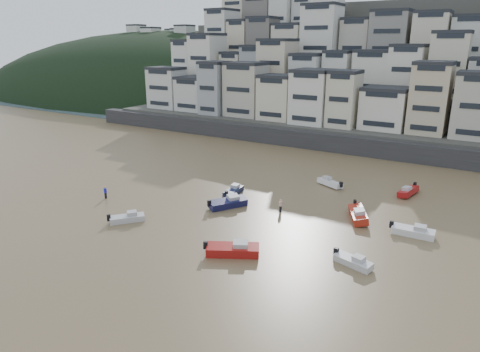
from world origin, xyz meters
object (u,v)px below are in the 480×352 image
Objects in this scene: boat_c at (228,202)px; boat_e at (358,213)px; boat_a at (233,248)px; boat_h at (330,182)px; boat_d at (413,230)px; boat_b at (353,260)px; boat_j at (127,217)px; person_blue at (105,192)px; boat_i at (408,191)px; person_pink at (281,206)px; boat_f at (233,190)px.

boat_c is 0.98× the size of boat_e.
boat_a is 1.27× the size of boat_h.
boat_d is (22.81, 3.59, -0.09)m from boat_c.
boat_j is at bearing -155.74° from boat_b.
boat_c is at bearing 96.80° from boat_a.
boat_i is at bearing 33.00° from person_blue.
boat_d is at bearing -49.79° from boat_c.
boat_i is at bearing 49.85° from person_pink.
boat_i reaches higher than boat_j.
boat_d is 40.61m from person_blue.
boat_i is 2.87× the size of person_blue.
boat_j reaches higher than boat_b.
boat_a is at bearing -51.60° from boat_j.
person_blue is at bearing 119.78° from boat_f.
boat_d reaches higher than boat_h.
boat_b is 20.17m from boat_c.
person_pink is (14.76, 12.61, 0.25)m from boat_j.
boat_b is at bearing -78.12° from boat_c.
boat_a is 18.10m from boat_e.
boat_b is 0.85× the size of boat_d.
boat_i is (-3.14, 13.93, -0.01)m from boat_d.
boat_b is at bearing -7.23° from boat_a.
boat_d is 0.87× the size of boat_e.
person_blue is (-8.61, 4.36, 0.25)m from boat_j.
person_blue is at bearing -168.32° from boat_d.
person_blue is (-25.26, -21.59, 0.23)m from boat_h.
person_blue reaches higher than boat_c.
person_pink is at bearing 106.80° from boat_h.
boat_j is (-27.70, -27.94, -0.06)m from boat_i.
boat_a is 13.43m from boat_c.
boat_h is 2.71× the size of person_blue.
boat_e is at bearing 120.71° from boat_b.
boat_h is at bearing -170.05° from boat_e.
boat_b is 2.48× the size of person_pink.
person_blue is (-39.45, -9.65, 0.18)m from boat_d.
boat_f reaches higher than boat_j.
person_blue is at bearing 140.38° from boat_a.
boat_a is 3.44× the size of person_pink.
boat_h is at bearing 40.53° from person_blue.
boat_c is at bearing -162.73° from boat_f.
boat_c is at bearing 85.82° from boat_h.
boat_f is 0.96× the size of boat_i.
boat_h is at bearing 137.85° from boat_d.
boat_c is 3.29× the size of person_blue.
boat_c is (-19.02, 6.69, 0.19)m from boat_b.
person_blue reaches higher than boat_a.
boat_j is at bearing 173.66° from boat_c.
boat_e is at bearing 150.09° from boat_h.
boat_h is at bearing 59.90° from boat_a.
boat_c is 23.09m from boat_d.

